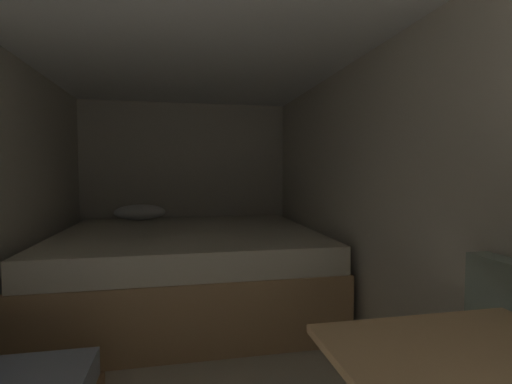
# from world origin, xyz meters

# --- Properties ---
(wall_back) EXTENTS (2.48, 0.05, 2.06)m
(wall_back) POSITION_xyz_m (0.00, 4.23, 1.03)
(wall_back) COLOR beige
(wall_back) RESTS_ON ground
(wall_right) EXTENTS (0.05, 4.82, 2.06)m
(wall_right) POSITION_xyz_m (1.22, 1.79, 1.03)
(wall_right) COLOR beige
(wall_right) RESTS_ON ground
(ceiling_slab) EXTENTS (2.48, 4.82, 0.05)m
(ceiling_slab) POSITION_xyz_m (0.00, 1.79, 2.08)
(ceiling_slab) COLOR white
(ceiling_slab) RESTS_ON wall_left
(bed) EXTENTS (2.26, 2.05, 0.89)m
(bed) POSITION_xyz_m (-0.00, 3.13, 0.36)
(bed) COLOR tan
(bed) RESTS_ON ground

